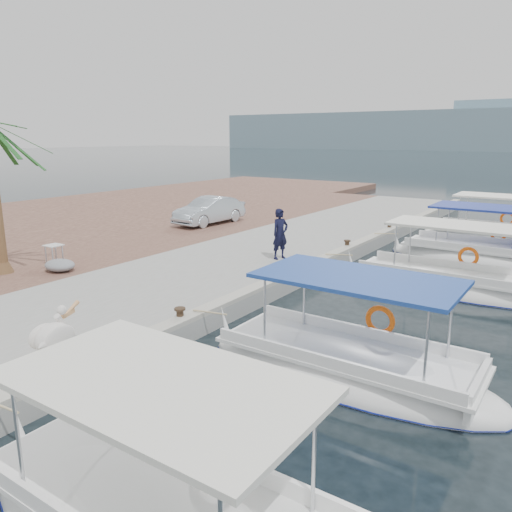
% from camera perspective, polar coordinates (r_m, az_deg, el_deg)
% --- Properties ---
extents(ground, '(400.00, 400.00, 0.00)m').
position_cam_1_polar(ground, '(15.18, 1.41, -5.50)').
color(ground, black).
rests_on(ground, ground).
extents(concrete_quay, '(6.00, 40.00, 0.50)m').
position_cam_1_polar(concrete_quay, '(20.72, 1.92, 0.41)').
color(concrete_quay, gray).
rests_on(concrete_quay, ground).
extents(quay_curb, '(0.44, 40.00, 0.12)m').
position_cam_1_polar(quay_curb, '(19.36, 8.90, 0.25)').
color(quay_curb, '#A7A494').
rests_on(quay_curb, concrete_quay).
extents(cobblestone_strip, '(4.00, 40.00, 0.50)m').
position_cam_1_polar(cobblestone_strip, '(23.71, -8.36, 1.94)').
color(cobblestone_strip, brown).
rests_on(cobblestone_strip, ground).
extents(land_backing, '(16.00, 60.00, 0.48)m').
position_cam_1_polar(land_backing, '(31.26, -22.08, 3.86)').
color(land_backing, brown).
rests_on(land_backing, ground).
extents(fishing_caique_b, '(6.64, 2.31, 2.83)m').
position_cam_1_polar(fishing_caique_b, '(10.93, 10.23, -12.88)').
color(fishing_caique_b, white).
rests_on(fishing_caique_b, ground).
extents(fishing_caique_c, '(7.26, 2.16, 2.83)m').
position_cam_1_polar(fishing_caique_c, '(17.57, 21.24, -3.36)').
color(fishing_caique_c, white).
rests_on(fishing_caique_c, ground).
extents(fishing_caique_d, '(7.55, 2.56, 2.83)m').
position_cam_1_polar(fishing_caique_d, '(22.23, 24.82, -0.12)').
color(fishing_caique_d, white).
rests_on(fishing_caique_d, ground).
extents(fishing_caique_e, '(6.97, 2.39, 2.83)m').
position_cam_1_polar(fishing_caique_e, '(26.66, 25.63, 1.75)').
color(fishing_caique_e, white).
rests_on(fishing_caique_e, ground).
extents(mooring_bollards, '(0.28, 20.28, 0.33)m').
position_cam_1_polar(mooring_bollards, '(16.38, 3.23, -1.56)').
color(mooring_bollards, black).
rests_on(mooring_bollards, concrete_quay).
extents(pelican, '(0.79, 1.38, 1.08)m').
position_cam_1_polar(pelican, '(10.89, -22.12, -8.45)').
color(pelican, tan).
rests_on(pelican, concrete_quay).
extents(fisherman, '(0.66, 0.80, 1.88)m').
position_cam_1_polar(fisherman, '(18.44, 2.78, 2.53)').
color(fisherman, black).
rests_on(fisherman, concrete_quay).
extents(parked_car, '(1.69, 4.28, 1.39)m').
position_cam_1_polar(parked_car, '(26.15, -5.34, 5.20)').
color(parked_car, silver).
rests_on(parked_car, cobblestone_strip).
extents(tarp_bundle, '(1.10, 0.90, 0.40)m').
position_cam_1_polar(tarp_bundle, '(18.14, -21.51, -0.98)').
color(tarp_bundle, gray).
rests_on(tarp_bundle, cobblestone_strip).
extents(folding_table, '(0.55, 0.55, 0.73)m').
position_cam_1_polar(folding_table, '(18.98, -22.10, 0.58)').
color(folding_table, silver).
rests_on(folding_table, cobblestone_strip).
extents(rope_coil, '(0.54, 0.54, 0.10)m').
position_cam_1_polar(rope_coil, '(10.75, -24.84, -11.96)').
color(rope_coil, '#C6B284').
rests_on(rope_coil, concrete_quay).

